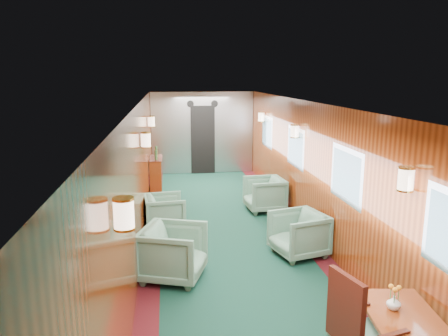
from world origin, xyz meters
name	(u,v)px	position (x,y,z in m)	size (l,w,h in m)	color
room	(233,153)	(0.00, 0.00, 1.63)	(12.00, 12.10, 2.40)	#0E3326
bulkhead	(203,133)	(0.00, 5.91, 1.18)	(2.98, 0.17, 2.39)	#B2B5BA
windows_right	(317,159)	(1.49, 0.25, 1.45)	(0.02, 8.60, 0.80)	#B8BBC0
wall_sconces	(228,138)	(0.00, 0.57, 1.79)	(2.97, 7.97, 0.25)	#FFE5C6
dining_table	(400,322)	(1.09, -3.34, 0.57)	(0.74, 0.98, 0.68)	maroon
side_chair	(357,329)	(0.58, -3.50, 0.64)	(0.64, 0.66, 1.18)	#204B3D
credenza	(156,174)	(-1.34, 3.93, 0.44)	(0.30, 0.96, 1.14)	maroon
flower_vase	(394,303)	(1.04, -3.29, 0.75)	(0.13, 0.13, 0.14)	beige
armchair_left_near	(173,253)	(-1.00, -0.97, 0.39)	(0.83, 0.86, 0.78)	#204B3D
armchair_left_far	(165,212)	(-1.12, 1.09, 0.33)	(0.72, 0.74, 0.67)	#204B3D
armchair_right_near	(298,234)	(1.01, -0.40, 0.36)	(0.76, 0.79, 0.71)	#204B3D
armchair_right_far	(264,194)	(0.99, 2.01, 0.36)	(0.77, 0.80, 0.72)	#204B3D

